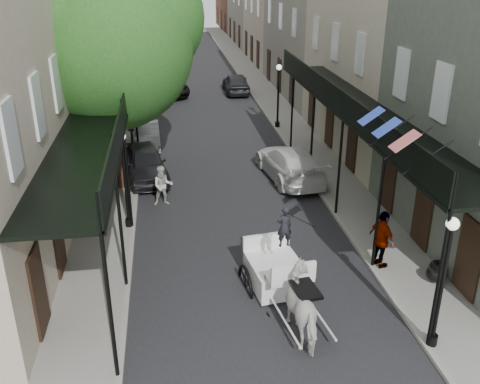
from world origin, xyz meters
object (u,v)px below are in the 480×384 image
object	(u,v)px
pedestrian_walking	(163,186)
lamppost_left	(125,179)
horse	(306,307)
carriage	(272,247)
car_left_near	(145,163)
car_left_far	(163,86)
tree_far	(134,19)
lamppost_right_far	(278,95)
pedestrian_sidewalk_left	(130,114)
pedestrian_sidewalk_right	(382,240)
tree_near	(119,38)
lamppost_right_near	(442,282)
car_right_near	(290,163)
car_right_far	(236,83)
car_left_mid	(147,135)

from	to	relation	value
pedestrian_walking	lamppost_left	bearing A→B (deg)	-127.89
horse	carriage	size ratio (longest dim) A/B	0.71
pedestrian_walking	car_left_near	xyz separation A→B (m)	(-0.81, 3.06, -0.09)
car_left_near	car_left_far	bearing A→B (deg)	77.43
tree_far	horse	bearing A→B (deg)	-78.35
lamppost_right_far	pedestrian_sidewalk_left	bearing A→B (deg)	177.20
carriage	car_left_near	size ratio (longest dim) A/B	0.68
pedestrian_sidewalk_right	tree_near	bearing A→B (deg)	28.19
tree_far	lamppost_right_near	distance (m)	27.74
lamppost_right_far	car_left_near	world-z (taller)	lamppost_right_far
pedestrian_sidewalk_left	lamppost_right_far	bearing A→B (deg)	179.72
tree_near	horse	size ratio (longest dim) A/B	4.46
lamppost_left	car_right_near	distance (m)	8.35
car_left_near	car_left_far	xyz separation A→B (m)	(1.00, 16.56, -0.04)
pedestrian_walking	pedestrian_sidewalk_left	xyz separation A→B (m)	(-1.80, 10.42, 0.25)
tree_far	lamppost_right_far	xyz separation A→B (m)	(8.35, -6.18, -3.79)
pedestrian_walking	car_left_far	size ratio (longest dim) A/B	0.33
tree_far	pedestrian_sidewalk_right	size ratio (longest dim) A/B	4.37
car_left_near	pedestrian_sidewalk_left	bearing A→B (deg)	88.51
tree_near	car_right_far	world-z (taller)	tree_near
tree_near	horse	world-z (taller)	tree_near
tree_near	car_left_near	size ratio (longest dim) A/B	2.15
car_left_mid	carriage	bearing A→B (deg)	-76.01
lamppost_right_near	car_left_far	bearing A→B (deg)	102.74
pedestrian_sidewalk_right	car_left_near	world-z (taller)	pedestrian_sidewalk_right
pedestrian_sidewalk_right	car_right_far	world-z (taller)	pedestrian_sidewalk_right
car_left_far	car_left_near	bearing A→B (deg)	-118.03
pedestrian_sidewalk_right	tree_far	bearing A→B (deg)	3.46
car_left_near	lamppost_left	bearing A→B (deg)	-104.74
pedestrian_walking	tree_far	bearing A→B (deg)	90.47
lamppost_right_far	horse	bearing A→B (deg)	-99.43
lamppost_right_near	car_left_near	xyz separation A→B (m)	(-7.70, 13.07, -1.29)
car_left_mid	lamppost_right_near	bearing A→B (deg)	-69.14
lamppost_right_far	car_right_near	xyz separation A→B (m)	(-1.06, -7.87, -1.29)
horse	car_right_far	size ratio (longest dim) A/B	0.49
tree_near	lamppost_right_far	distance (m)	12.24
car_right_far	pedestrian_walking	bearing A→B (deg)	74.21
tree_far	car_left_near	size ratio (longest dim) A/B	1.92
lamppost_right_near	lamppost_right_far	size ratio (longest dim) A/B	1.00
lamppost_right_far	carriage	world-z (taller)	lamppost_right_far
pedestrian_sidewalk_right	car_left_far	bearing A→B (deg)	-2.50
carriage	pedestrian_walking	bearing A→B (deg)	110.32
car_left_near	car_left_mid	size ratio (longest dim) A/B	1.17
car_left_mid	car_left_far	distance (m)	11.94
lamppost_right_near	car_left_near	world-z (taller)	lamppost_right_near
lamppost_right_near	pedestrian_sidewalk_right	bearing A→B (deg)	88.54
lamppost_right_far	pedestrian_walking	size ratio (longest dim) A/B	2.18
lamppost_right_near	carriage	bearing A→B (deg)	132.94
lamppost_right_far	pedestrian_sidewalk_right	xyz separation A→B (m)	(0.10, -16.07, -0.94)
pedestrian_sidewalk_right	car_right_far	xyz separation A→B (m)	(-1.33, 25.67, -0.35)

